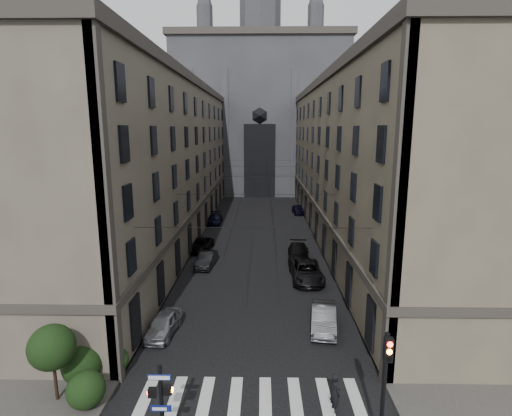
# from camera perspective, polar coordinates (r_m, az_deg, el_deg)

# --- Properties ---
(sidewalk_left) EXTENTS (7.00, 80.00, 0.15)m
(sidewalk_left) POSITION_cam_1_polar(r_m,az_deg,el_deg) (51.69, -11.49, -3.64)
(sidewalk_left) COLOR #383533
(sidewalk_left) RESTS_ON ground
(sidewalk_right) EXTENTS (7.00, 80.00, 0.15)m
(sidewalk_right) POSITION_cam_1_polar(r_m,az_deg,el_deg) (51.46, 12.06, -3.73)
(sidewalk_right) COLOR #383533
(sidewalk_right) RESTS_ON ground
(zebra_crossing) EXTENTS (11.00, 3.20, 0.01)m
(zebra_crossing) POSITION_cam_1_polar(r_m,az_deg,el_deg) (22.15, -0.80, -25.38)
(zebra_crossing) COLOR beige
(zebra_crossing) RESTS_ON ground
(building_left) EXTENTS (13.60, 60.60, 18.85)m
(building_left) POSITION_cam_1_polar(r_m,az_deg,el_deg) (50.86, -15.16, 6.56)
(building_left) COLOR brown
(building_left) RESTS_ON ground
(building_right) EXTENTS (13.60, 60.60, 18.85)m
(building_right) POSITION_cam_1_polar(r_m,az_deg,el_deg) (50.56, 15.79, 6.50)
(building_right) COLOR brown
(building_right) RESTS_ON ground
(gothic_tower) EXTENTS (35.00, 23.00, 58.00)m
(gothic_tower) POSITION_cam_1_polar(r_m,az_deg,el_deg) (87.82, 0.58, 14.33)
(gothic_tower) COLOR #2D2D33
(gothic_tower) RESTS_ON ground
(pedestrian_signal_left) EXTENTS (1.02, 0.38, 4.00)m
(pedestrian_signal_left) POSITION_cam_1_polar(r_m,az_deg,el_deg) (18.41, -13.39, -25.41)
(pedestrian_signal_left) COLOR black
(pedestrian_signal_left) RESTS_ON ground
(traffic_light_right) EXTENTS (0.34, 0.50, 5.20)m
(traffic_light_right) POSITION_cam_1_polar(r_m,az_deg,el_deg) (18.42, 17.96, -21.99)
(traffic_light_right) COLOR black
(traffic_light_right) RESTS_ON ground
(shrub_cluster) EXTENTS (3.90, 4.40, 3.90)m
(shrub_cluster) POSITION_cam_1_polar(r_m,az_deg,el_deg) (23.07, -24.44, -19.50)
(shrub_cluster) COLOR black
(shrub_cluster) RESTS_ON sidewalk_left
(tram_wires) EXTENTS (14.00, 60.00, 0.43)m
(tram_wires) POSITION_cam_1_polar(r_m,az_deg,el_deg) (48.74, 0.26, 4.28)
(tram_wires) COLOR black
(tram_wires) RESTS_ON ground
(car_left_near) EXTENTS (2.07, 4.19, 1.38)m
(car_left_near) POSITION_cam_1_polar(r_m,az_deg,el_deg) (27.74, -13.08, -15.89)
(car_left_near) COLOR gray
(car_left_near) RESTS_ON ground
(car_left_midnear) EXTENTS (1.90, 4.34, 1.39)m
(car_left_midnear) POSITION_cam_1_polar(r_m,az_deg,el_deg) (39.40, -7.09, -7.32)
(car_left_midnear) COLOR black
(car_left_midnear) RESTS_ON ground
(car_left_midfar) EXTENTS (2.60, 4.80, 1.28)m
(car_left_midfar) POSITION_cam_1_polar(r_m,az_deg,el_deg) (44.50, -7.89, -5.22)
(car_left_midfar) COLOR black
(car_left_midfar) RESTS_ON ground
(car_left_far) EXTENTS (1.99, 4.83, 1.40)m
(car_left_far) POSITION_cam_1_polar(r_m,az_deg,el_deg) (56.29, -5.96, -1.59)
(car_left_far) COLOR black
(car_left_far) RESTS_ON ground
(car_right_near) EXTENTS (2.21, 4.79, 1.52)m
(car_right_near) POSITION_cam_1_polar(r_m,az_deg,el_deg) (28.06, 9.63, -15.24)
(car_right_near) COLOR gray
(car_right_near) RESTS_ON ground
(car_right_midnear) EXTENTS (2.81, 5.87, 1.61)m
(car_right_midnear) POSITION_cam_1_polar(r_m,az_deg,el_deg) (35.94, 7.22, -8.99)
(car_right_midnear) COLOR black
(car_right_midnear) RESTS_ON ground
(car_right_midfar) EXTENTS (2.45, 5.38, 1.53)m
(car_right_midfar) POSITION_cam_1_polar(r_m,az_deg,el_deg) (41.10, 6.08, -6.40)
(car_right_midfar) COLOR black
(car_right_midfar) RESTS_ON ground
(car_right_far) EXTENTS (1.98, 4.19, 1.38)m
(car_right_far) POSITION_cam_1_polar(r_m,az_deg,el_deg) (63.04, 6.04, -0.20)
(car_right_far) COLOR black
(car_right_far) RESTS_ON ground
(pedestrian) EXTENTS (0.64, 0.81, 1.94)m
(pedestrian) POSITION_cam_1_polar(r_m,az_deg,el_deg) (21.15, 11.27, -24.40)
(pedestrian) COLOR black
(pedestrian) RESTS_ON ground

